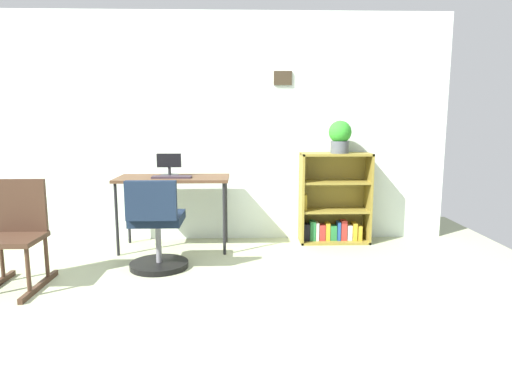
{
  "coord_description": "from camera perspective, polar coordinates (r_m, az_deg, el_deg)",
  "views": [
    {
      "loc": [
        0.38,
        -2.79,
        1.32
      ],
      "look_at": [
        0.49,
        1.19,
        0.67
      ],
      "focal_mm": 31.55,
      "sensor_mm": 36.0,
      "label": 1
    }
  ],
  "objects": [
    {
      "name": "rocking_chair",
      "position": [
        4.02,
        -28.1,
        -4.6
      ],
      "size": [
        0.42,
        0.64,
        0.85
      ],
      "color": "#3D281C",
      "rests_on": "ground_plane"
    },
    {
      "name": "potted_plant_on_shelf",
      "position": [
        4.8,
        10.6,
        7.01
      ],
      "size": [
        0.24,
        0.24,
        0.34
      ],
      "color": "#474C51",
      "rests_on": "bookshelf_low"
    },
    {
      "name": "office_chair",
      "position": [
        4.03,
        -12.48,
        -4.87
      ],
      "size": [
        0.52,
        0.55,
        0.82
      ],
      "color": "black",
      "rests_on": "ground_plane"
    },
    {
      "name": "ground_plane",
      "position": [
        3.11,
        -8.83,
        -16.03
      ],
      "size": [
        6.24,
        6.24,
        0.0
      ],
      "primitive_type": "plane",
      "color": "#9DA782"
    },
    {
      "name": "wall_back",
      "position": [
        4.95,
        -6.11,
        8.02
      ],
      "size": [
        5.2,
        0.12,
        2.43
      ],
      "color": "silver",
      "rests_on": "ground_plane"
    },
    {
      "name": "desk",
      "position": [
        4.6,
        -10.45,
        1.14
      ],
      "size": [
        1.12,
        0.54,
        0.74
      ],
      "color": "#4F3522",
      "rests_on": "ground_plane"
    },
    {
      "name": "monitor",
      "position": [
        4.67,
        -10.95,
        3.27
      ],
      "size": [
        0.25,
        0.19,
        0.23
      ],
      "color": "#262628",
      "rests_on": "desk"
    },
    {
      "name": "keyboard",
      "position": [
        4.51,
        -10.62,
        1.89
      ],
      "size": [
        0.39,
        0.13,
        0.02
      ],
      "primitive_type": "cube",
      "color": "#30262F",
      "rests_on": "desk"
    },
    {
      "name": "bookshelf_low",
      "position": [
        4.92,
        9.77,
        -1.42
      ],
      "size": [
        0.74,
        0.3,
        0.96
      ],
      "color": "olive",
      "rests_on": "ground_plane"
    }
  ]
}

